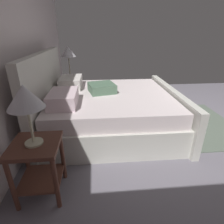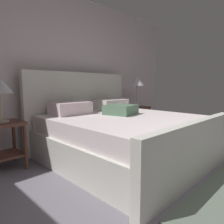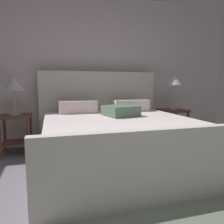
% 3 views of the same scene
% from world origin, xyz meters
% --- Properties ---
extents(wall_back, '(5.84, 0.12, 2.60)m').
position_xyz_m(wall_back, '(0.00, 3.23, 1.30)').
color(wall_back, silver).
rests_on(wall_back, ground).
extents(bed, '(2.01, 2.13, 1.26)m').
position_xyz_m(bed, '(0.26, 2.03, 0.35)').
color(bed, silver).
rests_on(bed, ground).
extents(nightstand_right, '(0.44, 0.44, 0.60)m').
position_xyz_m(nightstand_right, '(1.57, 2.76, 0.40)').
color(nightstand_right, '#542F24').
rests_on(nightstand_right, ground).
extents(table_lamp_right, '(0.32, 0.32, 0.65)m').
position_xyz_m(table_lamp_right, '(1.57, 2.76, 1.13)').
color(table_lamp_right, '#B7B293').
rests_on(table_lamp_right, nightstand_right).
extents(nightstand_left, '(0.44, 0.44, 0.60)m').
position_xyz_m(nightstand_left, '(-1.06, 2.78, 0.40)').
color(nightstand_left, '#542F24').
rests_on(nightstand_left, ground).
extents(table_lamp_left, '(0.31, 0.31, 0.55)m').
position_xyz_m(table_lamp_left, '(-1.06, 2.78, 1.04)').
color(table_lamp_left, '#B7B293').
rests_on(table_lamp_left, nightstand_left).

